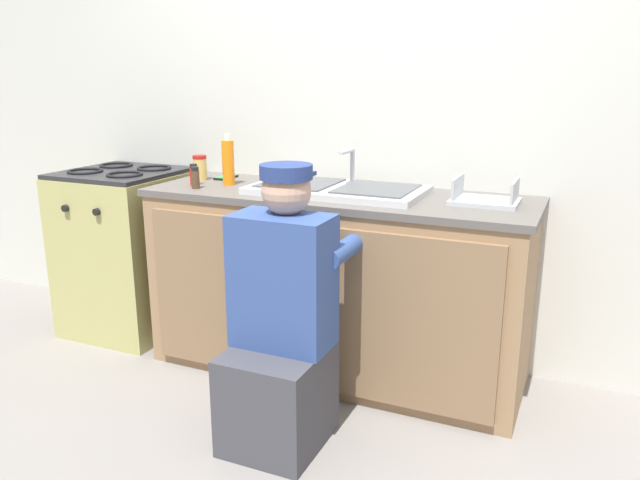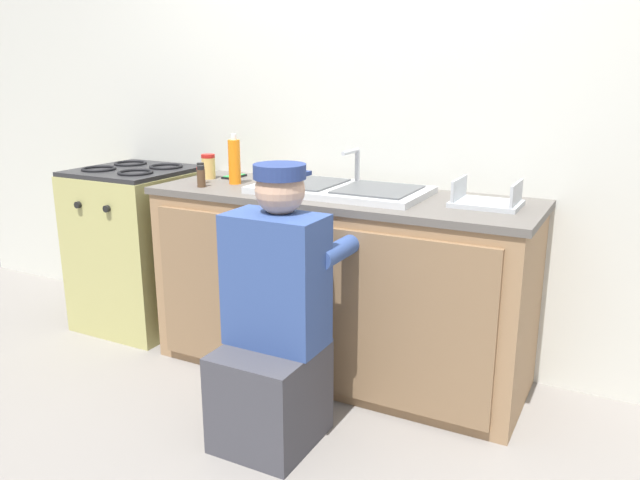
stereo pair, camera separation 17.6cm
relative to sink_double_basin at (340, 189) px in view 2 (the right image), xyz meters
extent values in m
plane|color=gray|center=(0.00, -0.30, -0.91)|extent=(12.00, 12.00, 0.00)
cube|color=silver|center=(0.00, 0.35, 0.34)|extent=(6.00, 0.10, 2.50)
cube|color=#997551|center=(0.00, 0.00, -0.48)|extent=(1.78, 0.60, 0.86)
cube|color=#866747|center=(-0.43, -0.31, -0.48)|extent=(0.79, 0.02, 0.75)
cube|color=#866747|center=(0.43, -0.31, -0.48)|extent=(0.79, 0.02, 0.75)
cube|color=#5B5651|center=(0.00, 0.00, -0.04)|extent=(1.82, 0.62, 0.03)
cube|color=silver|center=(0.00, 0.00, 0.00)|extent=(0.80, 0.44, 0.03)
cube|color=#4C4F51|center=(-0.19, 0.00, 0.01)|extent=(0.33, 0.35, 0.01)
cube|color=#4C4F51|center=(0.19, 0.00, 0.01)|extent=(0.33, 0.35, 0.01)
cylinder|color=#B7BABF|center=(0.00, 0.19, 0.07)|extent=(0.02, 0.02, 0.18)
cylinder|color=#B7BABF|center=(0.00, 0.11, 0.16)|extent=(0.02, 0.16, 0.02)
cube|color=tan|center=(-1.28, 0.00, -0.46)|extent=(0.59, 0.60, 0.89)
cube|color=#262628|center=(-1.28, 0.00, -0.01)|extent=(0.58, 0.59, 0.02)
torus|color=black|center=(-1.41, -0.12, 0.01)|extent=(0.19, 0.19, 0.02)
torus|color=black|center=(-1.15, -0.12, 0.01)|extent=(0.19, 0.19, 0.02)
torus|color=black|center=(-1.41, 0.12, 0.01)|extent=(0.19, 0.19, 0.02)
torus|color=black|center=(-1.15, 0.12, 0.01)|extent=(0.19, 0.19, 0.02)
cylinder|color=black|center=(-1.39, -0.31, -0.15)|extent=(0.04, 0.02, 0.04)
cylinder|color=black|center=(-1.18, -0.31, -0.15)|extent=(0.04, 0.02, 0.04)
cube|color=#3F3F47|center=(0.04, -0.70, -0.71)|extent=(0.36, 0.40, 0.40)
cube|color=#334C8C|center=(0.04, -0.64, -0.25)|extent=(0.38, 0.22, 0.52)
sphere|color=tan|center=(0.04, -0.60, 0.10)|extent=(0.19, 0.19, 0.19)
cylinder|color=navy|center=(0.04, -0.60, 0.17)|extent=(0.20, 0.20, 0.06)
cube|color=navy|center=(0.04, -0.51, 0.15)|extent=(0.13, 0.09, 0.02)
cylinder|color=#334C8C|center=(-0.13, -0.44, -0.16)|extent=(0.08, 0.30, 0.08)
cylinder|color=#334C8C|center=(0.21, -0.44, -0.16)|extent=(0.08, 0.30, 0.08)
cube|color=#B2B7BC|center=(0.67, 0.02, -0.01)|extent=(0.28, 0.22, 0.02)
cube|color=#B2B7BC|center=(0.55, 0.02, 0.04)|extent=(0.01, 0.21, 0.10)
cube|color=#B2B7BC|center=(0.79, 0.02, 0.04)|extent=(0.01, 0.21, 0.10)
cylinder|color=#513823|center=(-0.67, -0.18, 0.02)|extent=(0.04, 0.04, 0.08)
cylinder|color=black|center=(-0.67, -0.18, 0.08)|extent=(0.04, 0.04, 0.02)
cylinder|color=orange|center=(-0.58, -0.02, 0.09)|extent=(0.06, 0.06, 0.22)
cylinder|color=white|center=(-0.58, -0.02, 0.22)|extent=(0.03, 0.03, 0.03)
cylinder|color=#DBB760|center=(-0.79, 0.04, 0.04)|extent=(0.07, 0.07, 0.11)
cylinder|color=#B21E19|center=(-0.79, 0.04, 0.10)|extent=(0.07, 0.07, 0.02)
cylinder|color=red|center=(-0.73, -0.10, 0.02)|extent=(0.04, 0.04, 0.08)
cylinder|color=black|center=(-0.73, -0.10, 0.08)|extent=(0.04, 0.04, 0.02)
cube|color=black|center=(-0.69, 0.13, -0.01)|extent=(0.07, 0.14, 0.01)
cube|color=green|center=(-0.69, 0.13, -0.01)|extent=(0.06, 0.12, 0.00)
camera|label=1|loc=(1.08, -2.64, 0.53)|focal=35.00mm
camera|label=2|loc=(1.24, -2.57, 0.53)|focal=35.00mm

